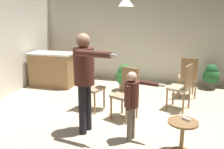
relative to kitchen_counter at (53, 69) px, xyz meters
The scene contains 14 objects.
ground 3.15m from the kitchen_counter, 38.03° to the right, with size 7.68×7.68×0.00m, color beige.
wall_back 2.90m from the kitchen_counter, 27.66° to the left, with size 6.40×0.10×2.70m, color silver.
kitchen_counter is the anchor object (origin of this frame).
side_table_by_couch 4.40m from the kitchen_counter, 36.93° to the right, with size 0.44×0.44×0.52m.
person_adult 3.09m from the kitchen_counter, 51.02° to the right, with size 0.81×0.59×1.72m.
person_child 3.67m from the kitchen_counter, 41.82° to the right, with size 0.62×0.33×1.16m.
dining_chair_by_counter 3.63m from the kitchen_counter, 14.31° to the right, with size 0.54×0.54×1.00m.
dining_chair_near_wall 2.93m from the kitchen_counter, 32.80° to the right, with size 0.55×0.55×1.00m.
dining_chair_centre_back 2.11m from the kitchen_counter, 40.33° to the right, with size 0.52×0.52×1.00m.
dining_chair_spare 3.65m from the kitchen_counter, ahead, with size 0.46×0.46×1.00m.
potted_plant_corner 4.38m from the kitchen_counter, 11.33° to the left, with size 0.45×0.45×0.68m.
potted_plant_by_wall 2.06m from the kitchen_counter, ahead, with size 0.47×0.47×0.72m.
spare_remote_on_table 4.41m from the kitchen_counter, 36.09° to the right, with size 0.04×0.13×0.04m, color white.
ceiling_light_pendant 3.13m from the kitchen_counter, 25.53° to the right, with size 0.32×0.32×0.55m.
Camera 1 is at (0.93, -4.13, 2.05)m, focal length 39.28 mm.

